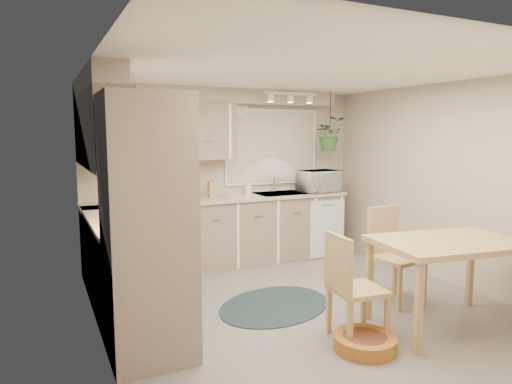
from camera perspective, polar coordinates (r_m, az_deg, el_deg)
floor at (r=4.93m, az=6.03°, el=-14.08°), size 4.20×4.20×0.00m
ceiling at (r=4.63m, az=6.44°, el=14.80°), size 4.20×4.20×0.00m
wall_back at (r=6.50m, az=-3.58°, el=2.06°), size 4.00×0.04×2.40m
wall_front at (r=3.07m, az=27.38°, el=-4.66°), size 4.00×0.04×2.40m
wall_left at (r=3.96m, az=-19.18°, el=-1.71°), size 0.04×4.20×2.40m
wall_right at (r=5.92m, az=22.91°, el=0.98°), size 0.04×4.20×2.40m
base_cab_left at (r=5.01m, az=-16.53°, el=-8.55°), size 0.60×1.85×0.90m
base_cab_back at (r=6.26m, az=-4.19°, el=-5.10°), size 3.60×0.60×0.90m
counter_left at (r=4.91m, az=-16.61°, el=-3.25°), size 0.64×1.89×0.04m
counter_back at (r=6.17m, az=-4.20°, el=-0.85°), size 3.64×0.64×0.04m
oven_stack at (r=3.68m, az=-13.36°, el=-4.56°), size 0.65×0.65×2.10m
wall_oven_face at (r=3.75m, az=-8.57°, el=-4.20°), size 0.02×0.56×0.58m
upper_cab_left at (r=4.93m, az=-18.79°, el=7.29°), size 0.35×2.00×0.75m
upper_cab_back at (r=5.99m, az=-11.96°, el=7.46°), size 2.00×0.35×0.75m
soffit_left at (r=4.96m, az=-19.31°, el=12.77°), size 0.30×2.00×0.20m
soffit_back at (r=6.28m, az=-4.87°, el=11.92°), size 3.60×0.30×0.20m
cooktop at (r=4.35m, az=-15.29°, el=-4.21°), size 0.52×0.58×0.02m
range_hood at (r=4.28m, az=-15.76°, el=1.76°), size 0.40×0.60×0.14m
window_blinds at (r=6.74m, az=2.04°, el=5.66°), size 1.40×0.02×1.00m
window_frame at (r=6.75m, az=2.00°, el=5.67°), size 1.50×0.02×1.10m
sink at (r=6.56m, az=3.11°, el=-0.53°), size 0.70×0.48×0.10m
dishwasher_front at (r=6.69m, az=8.89°, el=-4.58°), size 0.58×0.02×0.83m
track_light_bar at (r=6.30m, az=4.32°, el=12.18°), size 0.80×0.04×0.04m
wall_clock at (r=6.51m, az=-2.30°, el=10.71°), size 0.30×0.03×0.30m
dining_table at (r=4.65m, az=22.86°, el=-10.53°), size 1.43×1.06×0.83m
chair_left at (r=4.15m, az=12.64°, el=-11.46°), size 0.49×0.49×0.94m
chair_back at (r=5.12m, az=17.33°, el=-7.60°), size 0.52×0.52×1.01m
braided_rug at (r=4.93m, az=2.36°, el=-13.96°), size 1.61×1.43×0.01m
pet_bed at (r=4.11m, az=13.42°, el=-17.87°), size 0.59×0.59×0.12m
microwave at (r=6.74m, az=7.87°, el=1.64°), size 0.61×0.39×0.39m
soap_bottle at (r=6.48m, az=-1.01°, el=0.12°), size 0.12×0.20×0.09m
hanging_plant at (r=6.81m, az=9.22°, el=6.76°), size 0.58×0.61×0.38m
coffee_maker at (r=5.91m, az=-11.75°, el=0.23°), size 0.16×0.19×0.28m
toaster at (r=5.99m, az=-9.92°, el=-0.20°), size 0.28×0.18×0.17m
knife_block at (r=6.16m, az=-5.53°, el=0.34°), size 0.10×0.10×0.22m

